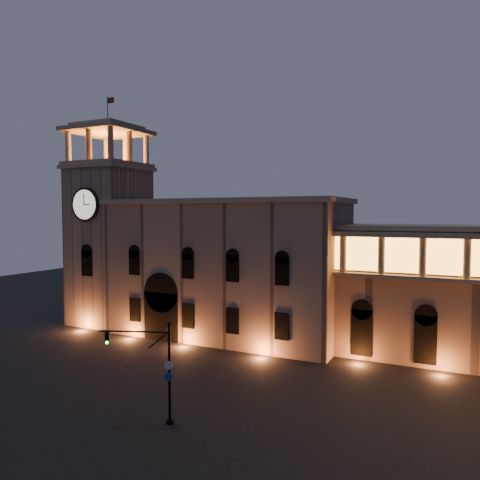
# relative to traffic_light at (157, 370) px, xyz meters

# --- Properties ---
(ground) EXTENTS (160.00, 160.00, 0.00)m
(ground) POSITION_rel_traffic_light_xyz_m (-5.32, 3.11, -4.06)
(ground) COLOR black
(ground) RESTS_ON ground
(government_building) EXTENTS (30.80, 12.80, 17.60)m
(government_building) POSITION_rel_traffic_light_xyz_m (-7.40, 25.04, 4.71)
(government_building) COLOR #8E735D
(government_building) RESTS_ON ground
(clock_tower) EXTENTS (9.80, 9.80, 32.40)m
(clock_tower) POSITION_rel_traffic_light_xyz_m (-25.82, 24.09, 8.44)
(clock_tower) COLOR #8E735D
(clock_tower) RESTS_ON ground
(traffic_light) EXTENTS (5.30, 2.32, 7.73)m
(traffic_light) POSITION_rel_traffic_light_xyz_m (0.00, 0.00, 0.00)
(traffic_light) COLOR black
(traffic_light) RESTS_ON ground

